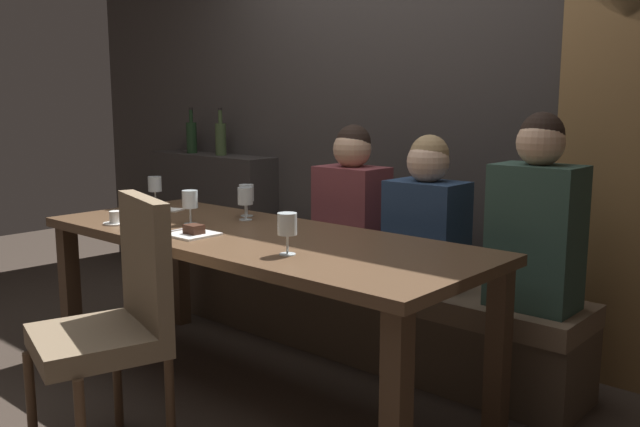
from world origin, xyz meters
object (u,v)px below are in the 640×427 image
Objects in this scene: diner_bearded at (427,215)px; diner_far_end at (537,217)px; wine_glass_near_right at (287,226)px; fork_on_table at (180,230)px; wine_bottle_dark_red at (192,136)px; wine_bottle_pale_label at (221,138)px; wine_glass_end_left at (155,185)px; wine_glass_near_left at (246,194)px; espresso_cup at (116,219)px; dining_table at (254,253)px; dessert_plate at (193,232)px; chair_near_side at (118,311)px; diner_redhead at (352,201)px; wine_glass_far_right at (245,197)px; banquette_bench at (351,307)px; wine_glass_center_front at (190,200)px.

diner_far_end reaches higher than diner_bearded.
wine_glass_near_right is 0.96× the size of fork_on_table.
wine_bottle_dark_red is (-2.76, 0.34, 0.23)m from diner_far_end.
diner_bearded is at bearing 44.84° from fork_on_table.
wine_bottle_pale_label is 0.96m from wine_glass_end_left.
wine_glass_near_left is (1.07, -0.74, -0.22)m from wine_bottle_pale_label.
wine_glass_end_left is 1.37× the size of espresso_cup.
dining_table is 13.41× the size of wine_glass_end_left.
wine_bottle_dark_red reaches higher than fork_on_table.
dessert_plate is (-0.17, -0.21, 0.10)m from dining_table.
diner_far_end is at bearing -8.15° from wine_bottle_pale_label.
wine_glass_near_right is 0.72m from fork_on_table.
dessert_plate is at bearing -126.05° from diner_bearded.
diner_redhead is (-0.05, 1.44, 0.25)m from chair_near_side.
dining_table is at bearing 92.74° from chair_near_side.
diner_far_end is at bearing 55.19° from wine_glass_near_right.
diner_far_end reaches higher than wine_glass_far_right.
wine_bottle_pale_label is at bearing 120.22° from espresso_cup.
wine_glass_near_left is at bearing -129.40° from diner_redhead.
diner_redhead is 3.98× the size of dessert_plate.
wine_bottle_dark_red is 1.72× the size of dessert_plate.
chair_near_side is 5.98× the size of wine_glass_end_left.
chair_near_side is 3.01× the size of wine_bottle_pale_label.
fork_on_table is at bearing -39.81° from wine_bottle_dark_red.
diner_bearded is at bearing 85.22° from wine_glass_near_right.
wine_bottle_pale_label is at bearing 167.05° from banquette_bench.
chair_near_side is at bearing -40.89° from wine_glass_end_left.
diner_bearded is 2.27m from wine_bottle_dark_red.
wine_bottle_dark_red is 1.00× the size of wine_bottle_pale_label.
diner_redhead is 4.61× the size of wine_glass_far_right.
banquette_bench is at bearing 60.25° from wine_glass_far_right.
wine_glass_end_left reaches higher than espresso_cup.
diner_far_end is 5.08× the size of wine_glass_far_right.
wine_glass_far_right reaches higher than dining_table.
diner_bearded is at bearing 31.53° from wine_glass_far_right.
wine_bottle_dark_red reaches higher than wine_glass_near_right.
dining_table is 12.94× the size of fork_on_table.
diner_bearded reaches higher than espresso_cup.
espresso_cup is at bearing -118.14° from wine_glass_near_left.
fork_on_table is at bearing 165.86° from dessert_plate.
wine_glass_end_left is at bearing 159.26° from wine_glass_center_front.
diner_far_end is (1.02, -0.02, 0.62)m from banquette_bench.
wine_glass_near_left is (0.03, 0.33, -0.00)m from wine_glass_center_front.
diner_redhead reaches higher than fork_on_table.
fork_on_table is (-0.31, -0.18, 0.09)m from dining_table.
diner_far_end reaches higher than banquette_bench.
espresso_cup is (-0.70, 0.44, 0.21)m from chair_near_side.
wine_glass_near_right is (0.37, 0.52, 0.29)m from chair_near_side.
diner_redhead is at bearing 178.04° from diner_far_end.
dessert_plate is at bearing -16.43° from fork_on_table.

